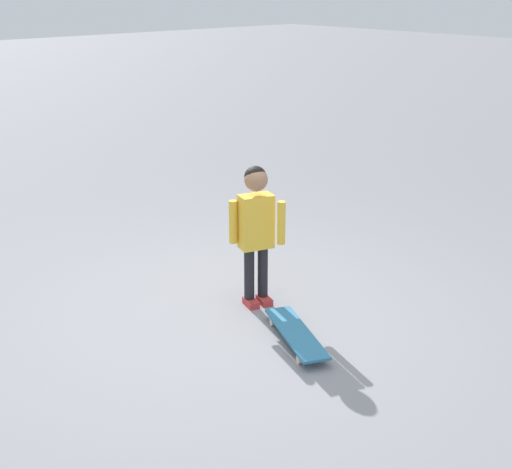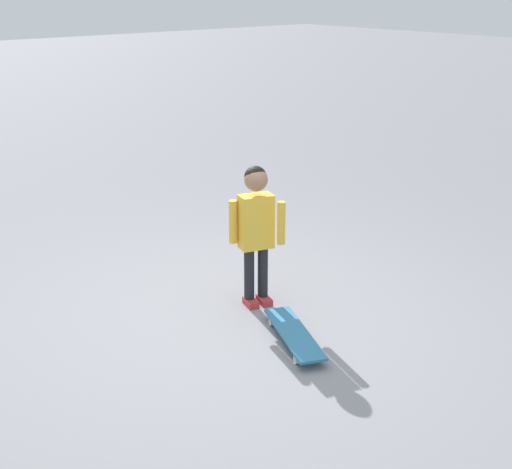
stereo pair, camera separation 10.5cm
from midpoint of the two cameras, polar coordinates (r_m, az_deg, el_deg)
name	(u,v)px [view 2 (the right image)]	position (r m, az deg, el deg)	size (l,w,h in m)	color
ground_plane	(237,326)	(4.99, -0.96, -7.40)	(50.00, 50.00, 0.00)	gray
child_person	(256,221)	(5.07, 0.60, 1.12)	(0.31, 0.31, 1.06)	black
skateboard	(294,334)	(4.76, 3.75, -8.08)	(0.78, 0.49, 0.07)	teal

